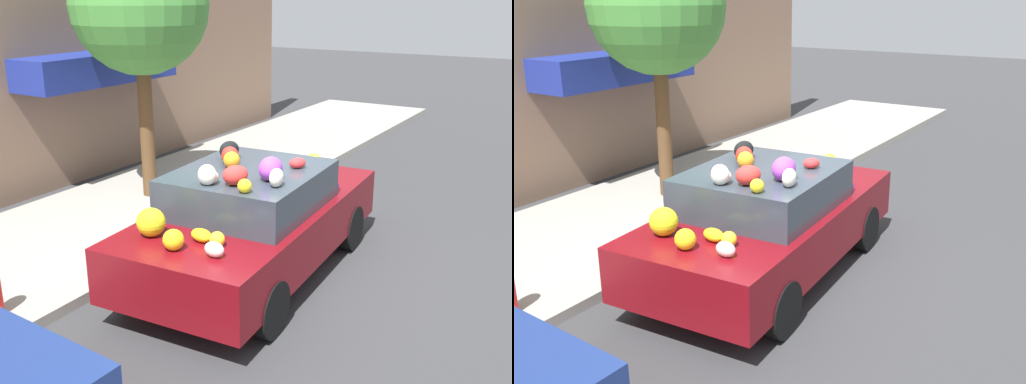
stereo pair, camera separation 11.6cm
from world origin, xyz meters
TOP-DOWN VIEW (x-y plane):
  - ground_plane at (0.00, 0.00)m, footprint 60.00×60.00m
  - sidewalk_curb at (0.00, 2.70)m, footprint 24.00×3.20m
  - street_tree at (1.42, 2.86)m, footprint 2.22×2.22m
  - art_car at (-0.04, -0.17)m, footprint 4.30×2.11m

SIDE VIEW (x-z plane):
  - ground_plane at x=0.00m, z-range 0.00..0.00m
  - sidewalk_curb at x=0.00m, z-range 0.00..0.13m
  - art_car at x=-0.04m, z-range -0.09..1.63m
  - street_tree at x=1.42m, z-range 1.14..5.42m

